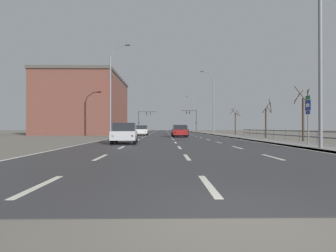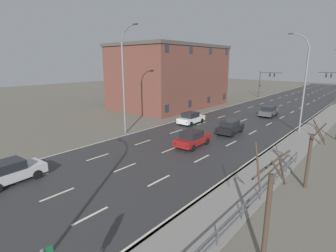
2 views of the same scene
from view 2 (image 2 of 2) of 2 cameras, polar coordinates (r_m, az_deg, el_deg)
The scene contains 16 objects.
ground_plane at distance 39.94m, azimuth 18.03°, elevation 1.80°, with size 160.00×160.00×0.12m.
road_asphalt_strip at distance 51.10m, azimuth 23.17°, elevation 3.98°, with size 14.00×120.00×0.03m.
sidewalk_right at distance 49.40m, azimuth 32.51°, elevation 2.65°, with size 3.00×120.00×0.12m.
guardrail at distance 12.19m, azimuth 11.00°, elevation -22.52°, with size 0.07×25.21×1.00m.
street_lamp_midground at distance 32.30m, azimuth 27.76°, elevation 7.96°, with size 2.40×0.24×11.00m.
street_lamp_left_bank at distance 28.78m, azimuth -9.65°, elevation 9.39°, with size 2.52×0.24×11.62m.
traffic_signal_right at distance 59.69m, azimuth 33.07°, elevation 8.19°, with size 4.20×0.36×6.17m.
traffic_signal_left at distance 63.16m, azimuth 20.69°, elevation 9.59°, with size 4.92×0.36×5.85m.
car_far_left at distance 24.73m, azimuth 5.45°, elevation -2.75°, with size 1.95×4.16×1.57m.
car_distant at distance 41.11m, azimuth 21.38°, elevation 3.08°, with size 2.00×4.19×1.57m.
car_near_right at distance 29.80m, azimuth 13.57°, elevation -0.19°, with size 2.02×4.19×1.57m.
car_mid_centre at distance 33.64m, azimuth 5.11°, elevation 1.75°, with size 1.89×4.13×1.57m.
car_far_right at distance 20.34m, azimuth -31.53°, elevation -8.61°, with size 2.03×4.20×1.57m.
brick_building at distance 47.36m, azimuth 0.52°, elevation 10.98°, with size 13.14×20.03×10.82m.
bare_tree_near at distance 11.06m, azimuth 21.14°, elevation -17.13°, with size 1.31×1.65×4.99m.
bare_tree_mid at distance 18.56m, azimuth 28.89°, elevation -5.99°, with size 0.99×1.51×4.67m.
Camera 2 is at (14.36, 11.59, 7.90)m, focal length 27.55 mm.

